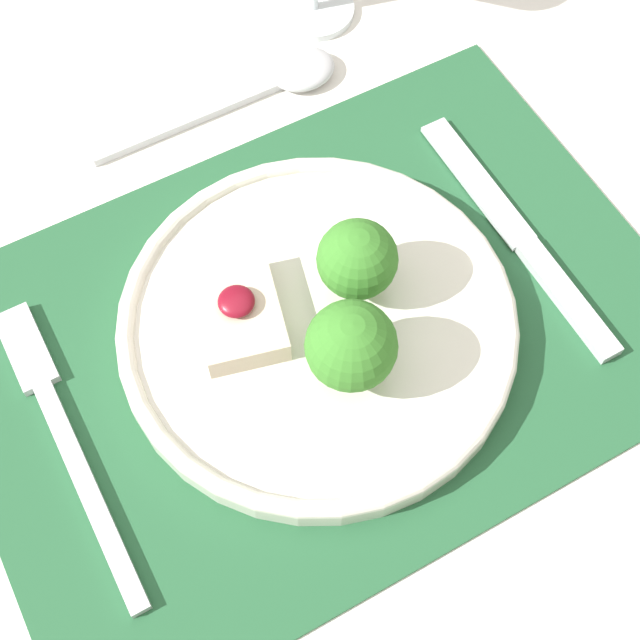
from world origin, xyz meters
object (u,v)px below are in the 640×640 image
at_px(dinner_plate, 322,323).
at_px(knife, 528,248).
at_px(spoon, 275,82).
at_px(fork, 61,427).

bearing_deg(dinner_plate, knife, -4.13).
relative_size(knife, spoon, 1.09).
bearing_deg(fork, knife, -6.96).
height_order(fork, spoon, spoon).
height_order(knife, spoon, spoon).
bearing_deg(knife, dinner_plate, 176.02).
xyz_separation_m(fork, knife, (0.33, -0.03, 0.00)).
height_order(dinner_plate, spoon, dinner_plate).
distance_m(fork, knife, 0.33).
relative_size(dinner_plate, spoon, 1.29).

